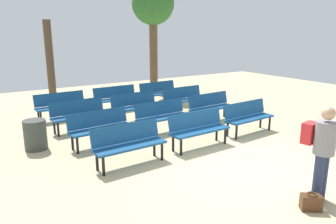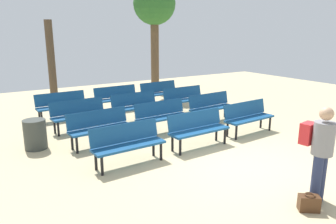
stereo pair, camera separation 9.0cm
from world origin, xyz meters
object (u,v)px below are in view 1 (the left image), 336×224
bench_r3_c2 (159,92)px  trash_bin (35,135)px  bench_r1_c0 (100,126)px  tree_0 (50,63)px  bench_r2_c0 (79,113)px  visitor_with_backpack (322,148)px  bench_r3_c1 (116,97)px  bench_r0_c2 (248,115)px  bench_r0_c0 (129,142)px  handbag (311,202)px  bench_r2_c1 (135,105)px  bench_r0_c1 (198,127)px  bench_r1_c1 (162,115)px  tree_1 (153,7)px  bench_r2_c2 (184,98)px  bench_r3_c0 (61,104)px  bench_r1_c2 (211,105)px

bench_r3_c2 → trash_bin: 5.73m
bench_r1_c0 → tree_0: 5.59m
bench_r2_c0 → bench_r3_c2: (3.70, 1.67, 0.00)m
visitor_with_backpack → bench_r3_c1: bearing=-96.9°
bench_r0_c2 → bench_r3_c1: bearing=111.6°
bench_r0_c0 → handbag: size_ratio=4.45×
tree_0 → bench_r2_c1: bearing=-66.6°
bench_r0_c1 → bench_r1_c1: bearing=93.1°
bench_r2_c0 → trash_bin: bench_r2_c0 is taller
tree_1 → visitor_with_backpack: bearing=-104.6°
bench_r3_c1 → tree_1: tree_1 is taller
bench_r2_c0 → tree_1: tree_1 is taller
bench_r2_c2 → trash_bin: bench_r2_c2 is taller
bench_r3_c0 → bench_r1_c0: bearing=-88.1°
bench_r3_c2 → tree_0: 4.31m
bench_r3_c0 → handbag: 7.96m
bench_r1_c2 → tree_1: bearing=76.8°
bench_r3_c0 → handbag: size_ratio=4.43×
bench_r0_c2 → bench_r0_c1: bearing=-178.8°
tree_1 → trash_bin: (-6.13, -4.83, -3.46)m
bench_r2_c1 → trash_bin: 3.43m
bench_r3_c1 → tree_0: size_ratio=0.50×
bench_r1_c0 → trash_bin: (-1.44, 0.57, -0.14)m
bench_r2_c0 → bench_r1_c1: bearing=-41.0°
bench_r3_c2 → tree_1: 4.12m
bench_r1_c0 → bench_r3_c1: 3.62m
bench_r0_c2 → bench_r3_c2: (-0.22, 4.46, 0.00)m
trash_bin → bench_r3_c0: bearing=62.4°
trash_bin → bench_r3_c2: bearing=27.3°
bench_r0_c0 → visitor_with_backpack: visitor_with_backpack is taller
bench_r0_c2 → visitor_with_backpack: bearing=-121.7°
bench_r0_c2 → bench_r2_c2: size_ratio=1.01×
bench_r1_c2 → bench_r3_c0: size_ratio=1.01×
bench_r0_c0 → bench_r2_c1: (1.74, 3.12, 0.00)m
bench_r2_c2 → trash_bin: 5.34m
bench_r2_c2 → bench_r3_c0: size_ratio=1.00×
bench_r0_c2 → bench_r3_c0: same height
bench_r3_c0 → bench_r3_c1: size_ratio=1.00×
bench_r0_c0 → tree_0: (0.08, 6.95, 1.11)m
bench_r1_c1 → bench_r2_c2: (1.90, 1.61, 0.00)m
bench_r0_c1 → bench_r2_c1: bearing=91.8°
bench_r1_c1 → tree_0: tree_0 is taller
trash_bin → bench_r0_c2: bearing=-19.1°
tree_1 → bench_r3_c1: bearing=-141.9°
bench_r0_c1 → bench_r2_c1: size_ratio=0.99×
bench_r1_c2 → bench_r2_c2: bearing=87.7°
bench_r2_c1 → bench_r1_c0: bearing=-141.4°
bench_r1_c2 → bench_r2_c2: size_ratio=1.01×
bench_r1_c0 → bench_r2_c0: size_ratio=1.00×
trash_bin → bench_r1_c1: bearing=-8.2°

